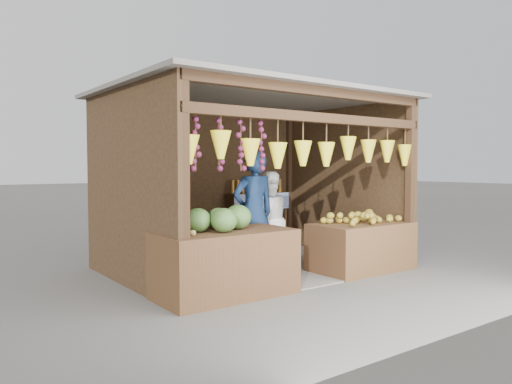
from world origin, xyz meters
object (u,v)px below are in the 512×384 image
woman_standing (268,220)px  vendor_seated (153,218)px  counter_right (362,247)px  counter_left (225,264)px  man_standing (254,213)px

woman_standing → vendor_seated: size_ratio=1.31×
counter_right → counter_left: bearing=-178.9°
counter_left → counter_right: size_ratio=1.07×
man_standing → woman_standing: bearing=-142.9°
counter_right → vendor_seated: bearing=159.1°
man_standing → vendor_seated: 1.43m
counter_left → vendor_seated: (-0.41, 1.14, 0.48)m
counter_right → man_standing: size_ratio=0.87×
counter_right → vendor_seated: (-2.88, 1.10, 0.52)m
woman_standing → counter_left: bearing=40.5°
woman_standing → vendor_seated: bearing=1.8°
counter_left → woman_standing: (1.46, 1.05, 0.35)m
counter_right → man_standing: (-1.50, 0.71, 0.54)m
counter_left → man_standing: 1.33m
man_standing → woman_standing: 0.59m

